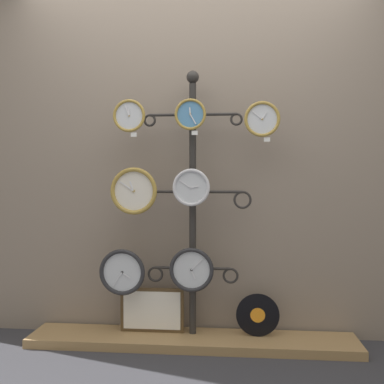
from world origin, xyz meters
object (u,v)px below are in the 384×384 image
(display_stand, at_px, (193,240))
(clock_middle_center, at_px, (191,187))
(clock_middle_left, at_px, (134,191))
(clock_top_right, at_px, (262,119))
(clock_top_left, at_px, (129,116))
(vinyl_record, at_px, (258,315))
(picture_frame, at_px, (152,310))
(clock_bottom_center, at_px, (191,270))
(clock_top_center, at_px, (190,114))
(clock_bottom_left, at_px, (122,272))

(display_stand, distance_m, clock_middle_center, 0.37)
(display_stand, height_order, clock_middle_left, display_stand)
(display_stand, xyz_separation_m, clock_top_right, (0.46, -0.08, 0.80))
(clock_top_left, height_order, vinyl_record, clock_top_left)
(display_stand, bearing_deg, picture_frame, -179.30)
(clock_top_right, bearing_deg, clock_middle_center, -177.39)
(clock_top_right, distance_m, clock_bottom_center, 1.09)
(clock_top_left, relative_size, clock_bottom_center, 0.74)
(clock_middle_center, bearing_deg, vinyl_record, 9.61)
(clock_top_right, xyz_separation_m, clock_bottom_center, (-0.46, -0.00, -0.99))
(clock_top_center, relative_size, clock_top_right, 0.89)
(clock_bottom_left, bearing_deg, clock_top_right, 0.74)
(clock_top_left, bearing_deg, vinyl_record, 3.91)
(clock_bottom_left, height_order, vinyl_record, clock_bottom_left)
(clock_top_center, height_order, picture_frame, clock_top_center)
(clock_bottom_center, bearing_deg, clock_middle_left, -178.08)
(clock_top_left, relative_size, vinyl_record, 0.75)
(clock_top_center, relative_size, vinyl_record, 0.71)
(vinyl_record, bearing_deg, display_stand, 176.55)
(clock_middle_center, height_order, picture_frame, clock_middle_center)
(clock_middle_left, bearing_deg, clock_top_center, -0.54)
(clock_top_left, bearing_deg, clock_top_right, 0.29)
(clock_top_left, xyz_separation_m, vinyl_record, (0.86, 0.06, -1.33))
(clock_middle_center, bearing_deg, picture_frame, 160.42)
(clock_top_right, xyz_separation_m, vinyl_record, (-0.02, 0.05, -1.30))
(clock_bottom_left, xyz_separation_m, picture_frame, (0.19, 0.09, -0.28))
(clock_top_center, xyz_separation_m, vinyl_record, (0.45, 0.07, -1.33))
(clock_top_left, height_order, picture_frame, clock_top_left)
(clock_middle_left, xyz_separation_m, clock_middle_center, (0.38, -0.01, 0.02))
(clock_top_right, distance_m, clock_middle_center, 0.64)
(vinyl_record, bearing_deg, clock_top_right, -69.74)
(clock_top_left, distance_m, clock_middle_center, 0.63)
(clock_bottom_left, bearing_deg, clock_top_left, 8.49)
(clock_top_center, bearing_deg, vinyl_record, 9.36)
(display_stand, bearing_deg, clock_bottom_left, -168.78)
(display_stand, bearing_deg, clock_middle_left, -165.93)
(clock_middle_left, relative_size, vinyl_record, 1.09)
(clock_top_center, height_order, clock_middle_center, clock_top_center)
(clock_middle_center, relative_size, picture_frame, 0.56)
(clock_middle_left, height_order, clock_bottom_center, clock_middle_left)
(clock_middle_center, bearing_deg, clock_middle_left, 179.18)
(display_stand, xyz_separation_m, clock_top_left, (-0.42, -0.09, 0.83))
(clock_top_center, xyz_separation_m, picture_frame, (-0.28, 0.10, -1.33))
(clock_bottom_left, bearing_deg, clock_top_center, -0.92)
(clock_top_left, bearing_deg, picture_frame, 31.19)
(vinyl_record, height_order, picture_frame, picture_frame)
(clock_top_center, height_order, clock_middle_left, clock_top_center)
(display_stand, distance_m, clock_middle_left, 0.52)
(clock_middle_center, distance_m, clock_bottom_left, 0.73)
(clock_top_left, height_order, clock_top_right, clock_top_left)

